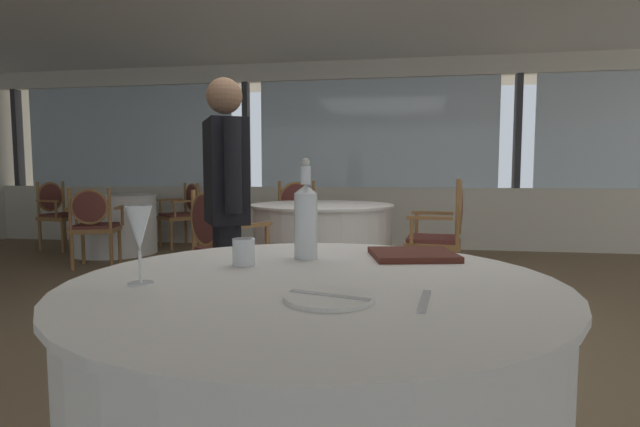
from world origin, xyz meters
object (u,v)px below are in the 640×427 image
Objects in this scene: dining_chair_0_2 at (221,241)px; dining_chair_1_2 at (94,221)px; side_plate at (329,298)px; menu_book at (413,255)px; dining_chair_1_1 at (58,210)px; dining_chair_0_1 at (299,216)px; dining_chair_1_0 at (184,209)px; wine_glass at (139,230)px; diner_person_0 at (226,202)px; water_bottle at (306,219)px; dining_chair_0_0 at (444,228)px; water_tumbler at (244,252)px.

dining_chair_0_2 is 2.40m from dining_chair_1_2.
menu_book is (0.20, 0.58, 0.01)m from side_plate.
dining_chair_0_2 reaches higher than menu_book.
side_plate is 0.22× the size of dining_chair_0_2.
dining_chair_0_1 is at bearing 1.11° from dining_chair_1_1.
menu_book is 0.28× the size of dining_chair_0_1.
dining_chair_1_0 is (-3.07, 4.79, -0.25)m from menu_book.
wine_glass is at bearing -40.03° from dining_chair_1_1.
diner_person_0 reaches higher than dining_chair_1_0.
dining_chair_1_2 is (-3.36, 3.15, -0.26)m from menu_book.
dining_chair_1_1 is (-4.43, 4.80, -0.22)m from side_plate.
dining_chair_1_0 is 0.97× the size of dining_chair_1_1.
water_bottle is 0.38m from menu_book.
dining_chair_0_2 is 0.58× the size of diner_person_0.
water_bottle is 2.17m from dining_chair_0_2.
menu_book is 0.30× the size of dining_chair_1_0.
dining_chair_1_0 is 1.67m from dining_chair_1_1.
wine_glass reaches higher than dining_chair_1_1.
dining_chair_1_0 is (-2.72, 4.86, -0.37)m from water_bottle.
side_plate is 3.18m from dining_chair_0_0.
wine_glass is (-0.50, 0.07, 0.13)m from side_plate.
dining_chair_0_0 reaches higher than menu_book.
water_bottle is 0.21× the size of diner_person_0.
dining_chair_0_1 is 2.22m from dining_chair_1_0.
dining_chair_0_0 is 1.04× the size of dining_chair_0_1.
dining_chair_1_0 is at bearing -92.07° from diner_person_0.
dining_chair_1_0 is at bearing 118.10° from side_plate.
dining_chair_0_0 reaches higher than dining_chair_1_2.
dining_chair_1_0 reaches higher than menu_book.
water_bottle is at bearing 69.37° from dining_chair_1_0.
dining_chair_0_1 is 0.61× the size of diner_person_0.
dining_chair_0_0 is (0.56, 3.12, -0.19)m from side_plate.
menu_book is 0.30× the size of dining_chair_1_2.
side_plate is 0.21× the size of dining_chair_0_1.
menu_book is (0.52, 0.22, -0.03)m from water_tumbler.
diner_person_0 is (0.37, -0.87, 0.35)m from dining_chair_0_2.
dining_chair_1_0 is (-2.55, 5.01, -0.28)m from water_tumbler.
menu_book is at bearing 70.65° from side_plate.
water_tumbler reaches higher than side_plate.
diner_person_0 is (0.15, -2.72, 0.32)m from dining_chair_0_1.
dining_chair_1_1 reaches higher than dining_chair_1_0.
dining_chair_0_2 reaches higher than water_tumbler.
dining_chair_0_0 is at bearing 74.96° from water_bottle.
dining_chair_1_2 reaches higher than side_plate.
dining_chair_1_0 reaches higher than dining_chair_1_2.
water_bottle is at bearing 106.40° from side_plate.
wine_glass is at bearing -122.54° from water_tumbler.
wine_glass reaches higher than dining_chair_0_2.
dining_chair_0_1 is 1.06× the size of dining_chair_1_0.
water_bottle is 1.21m from diner_person_0.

